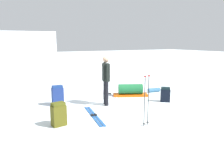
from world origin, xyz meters
The scene contains 11 objects.
ground_plane centered at (0.00, 0.00, 0.00)m, with size 80.00×80.00×0.00m, color white.
skier_standing centered at (-0.29, -0.09, 0.95)m, with size 0.31×0.55×1.70m.
ski_pair_near centered at (-1.14, -0.99, 0.01)m, with size 0.45×1.86×0.05m.
ski_pair_far centered at (0.51, 1.22, 0.01)m, with size 0.29×1.87×0.05m.
backpack_large_dark centered at (1.81, -0.76, 0.27)m, with size 0.40×0.37×0.55m.
backpack_bright centered at (-1.78, 0.66, 0.34)m, with size 0.38×0.23×0.70m.
backpack_small_spare centered at (-2.26, -1.26, 0.31)m, with size 0.40×0.30×0.63m.
ski_poles_planted_near centered at (-0.23, -2.32, 0.75)m, with size 0.23×0.12×1.35m.
gear_sled centered at (1.16, 0.57, 0.22)m, with size 1.44×0.99×0.49m.
sleeping_mat_rolled centered at (2.45, 0.69, 0.09)m, with size 0.18×0.18×0.55m, color teal.
thermos_bottle centered at (-0.01, 0.65, 0.13)m, with size 0.07×0.07×0.26m, color #B0B2BD.
Camera 1 is at (-3.66, -6.83, 2.19)m, focal length 35.69 mm.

